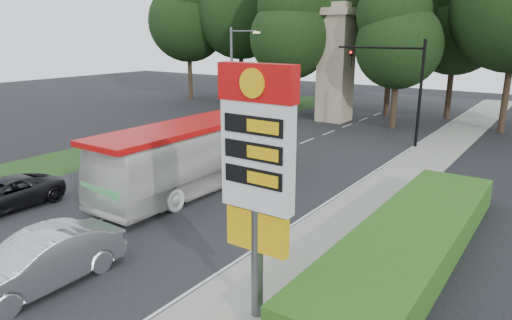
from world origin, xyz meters
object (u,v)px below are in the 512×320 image
Objects in this scene: transit_bus at (200,155)px; sedan_silver at (40,262)px; traffic_signal_mast at (402,78)px; streetlight_signs at (234,74)px; gas_station_pylon at (257,162)px; monument at (336,63)px; suv_charcoal at (4,194)px.

transit_bus reaches higher than sedan_silver.
traffic_signal_mast is 15.73m from transit_bus.
streetlight_signs is 24.82m from sedan_silver.
gas_station_pylon is 22.29m from traffic_signal_mast.
monument is at bearing 142.00° from traffic_signal_mast.
gas_station_pylon is 1.39× the size of suv_charcoal.
streetlight_signs reaches higher than transit_bus.
transit_bus is 10.24m from sedan_silver.
sedan_silver is at bearing -96.50° from traffic_signal_mast.
traffic_signal_mast is (-3.52, 22.00, 0.22)m from gas_station_pylon.
streetlight_signs is at bearing 97.91° from suv_charcoal.
traffic_signal_mast reaches higher than transit_bus.
monument is 0.83× the size of transit_bus.
sedan_silver is (-6.31, -2.47, -3.60)m from gas_station_pylon.
transit_bus is at bearing 56.07° from suv_charcoal.
monument is at bearing 98.59° from sedan_silver.
traffic_signal_mast reaches higher than suv_charcoal.
streetlight_signs is 20.31m from suv_charcoal.
suv_charcoal is at bearing 159.65° from sedan_silver.
traffic_signal_mast is 0.72× the size of monument.
suv_charcoal is (-7.42, 2.68, -0.17)m from sedan_silver.
monument reaches higher than sedan_silver.
gas_station_pylon is 0.86× the size of streetlight_signs.
transit_bus reaches higher than suv_charcoal.
streetlight_signs is 9.44m from monument.
traffic_signal_mast is 0.90× the size of streetlight_signs.
monument reaches higher than suv_charcoal.
sedan_silver is at bearing -158.64° from gas_station_pylon.
gas_station_pylon is 30.17m from monument.
gas_station_pylon is 25.74m from streetlight_signs.
transit_bus is 8.88m from suv_charcoal.
traffic_signal_mast is 24.40m from suv_charcoal.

